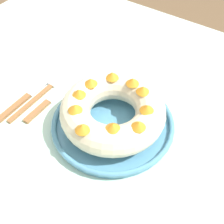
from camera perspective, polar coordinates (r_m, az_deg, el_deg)
dining_table at (r=0.82m, az=0.81°, el=-7.28°), size 1.35×1.07×0.77m
serving_dish at (r=0.74m, az=0.00°, el=-2.45°), size 0.29×0.29×0.03m
bundt_cake at (r=0.70m, az=-0.00°, el=0.08°), size 0.24×0.24×0.08m
fork at (r=0.85m, az=-12.43°, el=3.54°), size 0.02×0.22×0.01m
serving_knife at (r=0.85m, az=-15.13°, el=2.83°), size 0.02×0.24×0.01m
cake_knife at (r=0.82m, az=-11.71°, el=1.77°), size 0.02×0.19×0.01m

